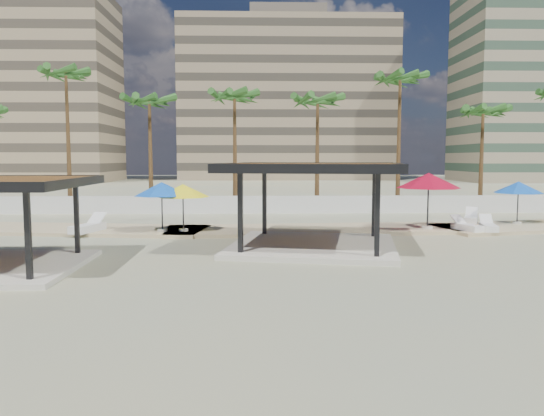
{
  "coord_description": "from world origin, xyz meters",
  "views": [
    {
      "loc": [
        -1.32,
        -20.15,
        3.76
      ],
      "look_at": [
        -0.65,
        5.01,
        1.4
      ],
      "focal_mm": 35.0,
      "sensor_mm": 36.0,
      "label": 1
    }
  ],
  "objects_px": {
    "lounger_a": "(88,227)",
    "lounger_b": "(488,227)",
    "pavilion_central": "(314,198)",
    "umbrella_c": "(429,181)",
    "lounger_c": "(467,227)",
    "lounger_d": "(471,219)"
  },
  "relations": [
    {
      "from": "lounger_a",
      "to": "lounger_b",
      "type": "distance_m",
      "value": 19.87
    },
    {
      "from": "lounger_a",
      "to": "lounger_b",
      "type": "relative_size",
      "value": 1.19
    },
    {
      "from": "pavilion_central",
      "to": "lounger_b",
      "type": "xyz_separation_m",
      "value": [
        9.21,
        4.05,
        -1.77
      ]
    },
    {
      "from": "lounger_b",
      "to": "umbrella_c",
      "type": "bearing_deg",
      "value": 90.99
    },
    {
      "from": "lounger_b",
      "to": "lounger_c",
      "type": "relative_size",
      "value": 1.02
    },
    {
      "from": "lounger_c",
      "to": "lounger_d",
      "type": "distance_m",
      "value": 3.76
    },
    {
      "from": "lounger_a",
      "to": "lounger_d",
      "type": "relative_size",
      "value": 1.11
    },
    {
      "from": "lounger_a",
      "to": "lounger_b",
      "type": "bearing_deg",
      "value": -73.95
    },
    {
      "from": "lounger_a",
      "to": "lounger_b",
      "type": "xyz_separation_m",
      "value": [
        19.87,
        -0.01,
        -0.03
      ]
    },
    {
      "from": "pavilion_central",
      "to": "lounger_b",
      "type": "distance_m",
      "value": 10.22
    },
    {
      "from": "umbrella_c",
      "to": "lounger_a",
      "type": "xyz_separation_m",
      "value": [
        -16.98,
        -0.59,
        -2.24
      ]
    },
    {
      "from": "umbrella_c",
      "to": "lounger_d",
      "type": "height_order",
      "value": "umbrella_c"
    },
    {
      "from": "lounger_a",
      "to": "lounger_c",
      "type": "height_order",
      "value": "lounger_a"
    },
    {
      "from": "lounger_b",
      "to": "lounger_c",
      "type": "bearing_deg",
      "value": 102.72
    },
    {
      "from": "pavilion_central",
      "to": "umbrella_c",
      "type": "relative_size",
      "value": 2.21
    },
    {
      "from": "umbrella_c",
      "to": "lounger_d",
      "type": "xyz_separation_m",
      "value": [
        3.39,
        2.81,
        -2.26
      ]
    },
    {
      "from": "lounger_a",
      "to": "lounger_d",
      "type": "height_order",
      "value": "lounger_a"
    },
    {
      "from": "lounger_c",
      "to": "lounger_d",
      "type": "relative_size",
      "value": 0.91
    },
    {
      "from": "umbrella_c",
      "to": "pavilion_central",
      "type": "bearing_deg",
      "value": -143.72
    },
    {
      "from": "umbrella_c",
      "to": "lounger_c",
      "type": "distance_m",
      "value": 2.96
    },
    {
      "from": "lounger_c",
      "to": "lounger_d",
      "type": "xyz_separation_m",
      "value": [
        1.6,
        3.4,
        0.02
      ]
    },
    {
      "from": "pavilion_central",
      "to": "lounger_a",
      "type": "relative_size",
      "value": 3.45
    }
  ]
}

